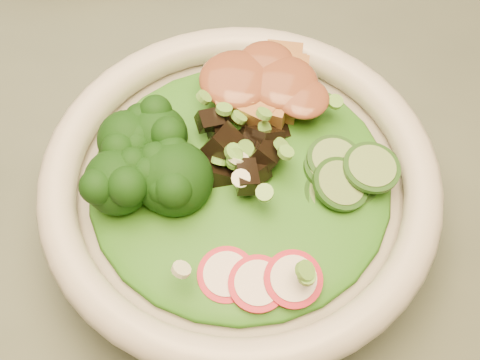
# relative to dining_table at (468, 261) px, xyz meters

# --- Properties ---
(dining_table) EXTENTS (1.20, 0.80, 0.75)m
(dining_table) POSITION_rel_dining_table_xyz_m (0.00, 0.00, 0.00)
(dining_table) COLOR black
(dining_table) RESTS_ON ground
(salad_bowl) EXTENTS (0.26, 0.26, 0.07)m
(salad_bowl) POSITION_rel_dining_table_xyz_m (-0.19, -0.07, 0.15)
(salad_bowl) COLOR beige
(salad_bowl) RESTS_ON dining_table
(lettuce_bed) EXTENTS (0.20, 0.20, 0.02)m
(lettuce_bed) POSITION_rel_dining_table_xyz_m (-0.19, -0.07, 0.17)
(lettuce_bed) COLOR #206A16
(lettuce_bed) RESTS_ON salad_bowl
(broccoli_florets) EXTENTS (0.08, 0.07, 0.04)m
(broccoli_florets) POSITION_rel_dining_table_xyz_m (-0.25, -0.08, 0.19)
(broccoli_florets) COLOR black
(broccoli_florets) RESTS_ON salad_bowl
(radish_slices) EXTENTS (0.11, 0.04, 0.02)m
(radish_slices) POSITION_rel_dining_table_xyz_m (-0.18, -0.14, 0.18)
(radish_slices) COLOR #AC0D22
(radish_slices) RESTS_ON salad_bowl
(cucumber_slices) EXTENTS (0.07, 0.07, 0.03)m
(cucumber_slices) POSITION_rel_dining_table_xyz_m (-0.13, -0.07, 0.18)
(cucumber_slices) COLOR #73A45B
(cucumber_slices) RESTS_ON salad_bowl
(mushroom_heap) EXTENTS (0.07, 0.07, 0.04)m
(mushroom_heap) POSITION_rel_dining_table_xyz_m (-0.19, -0.06, 0.19)
(mushroom_heap) COLOR black
(mushroom_heap) RESTS_ON salad_bowl
(tofu_cubes) EXTENTS (0.09, 0.06, 0.03)m
(tofu_cubes) POSITION_rel_dining_table_xyz_m (-0.19, -0.01, 0.18)
(tofu_cubes) COLOR olive
(tofu_cubes) RESTS_ON salad_bowl
(peanut_sauce) EXTENTS (0.07, 0.05, 0.02)m
(peanut_sauce) POSITION_rel_dining_table_xyz_m (-0.19, -0.01, 0.20)
(peanut_sauce) COLOR brown
(peanut_sauce) RESTS_ON tofu_cubes
(scallion_garnish) EXTENTS (0.19, 0.19, 0.02)m
(scallion_garnish) POSITION_rel_dining_table_xyz_m (-0.19, -0.07, 0.20)
(scallion_garnish) COLOR #63AB3C
(scallion_garnish) RESTS_ON salad_bowl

